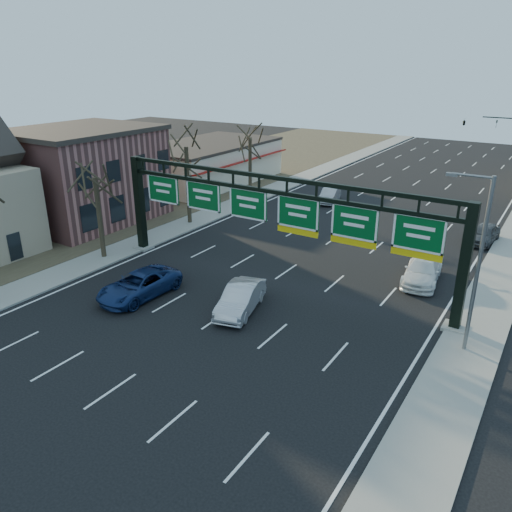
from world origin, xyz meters
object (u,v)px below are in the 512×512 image
Objects in this scene: sign_gantry at (275,215)px; car_silver_sedan at (241,298)px; car_blue_suv at (139,285)px; car_white_wagon at (423,270)px.

sign_gantry is 5.05× the size of car_silver_sedan.
car_silver_sedan is (0.43, -4.54, -3.83)m from sign_gantry.
car_silver_sedan is (6.39, 1.79, 0.02)m from car_blue_suv.
car_blue_suv reaches higher than car_white_wagon.
sign_gantry is 4.63× the size of car_white_wagon.
sign_gantry reaches higher than car_white_wagon.
car_blue_suv is 1.06× the size of car_white_wagon.
car_blue_suv is 6.63m from car_silver_sedan.
car_silver_sedan is at bearing 17.86° from car_blue_suv.
sign_gantry is 4.37× the size of car_blue_suv.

